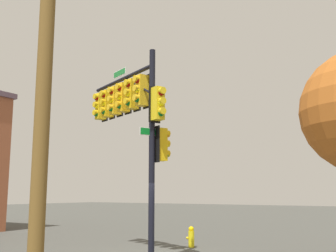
% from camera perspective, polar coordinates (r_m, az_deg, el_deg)
% --- Properties ---
extents(signal_pole_assembly, '(4.68, 2.17, 7.04)m').
position_cam_1_polar(signal_pole_assembly, '(15.05, -5.14, 2.10)').
color(signal_pole_assembly, black).
rests_on(signal_pole_assembly, ground_plane).
extents(utility_pole, '(0.97, 1.64, 7.06)m').
position_cam_1_polar(utility_pole, '(6.91, -16.94, 3.72)').
color(utility_pole, brown).
rests_on(utility_pole, ground_plane).
extents(fire_hydrant, '(0.33, 0.24, 0.83)m').
position_cam_1_polar(fire_hydrant, '(17.33, 3.24, -15.11)').
color(fire_hydrant, yellow).
rests_on(fire_hydrant, ground_plane).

